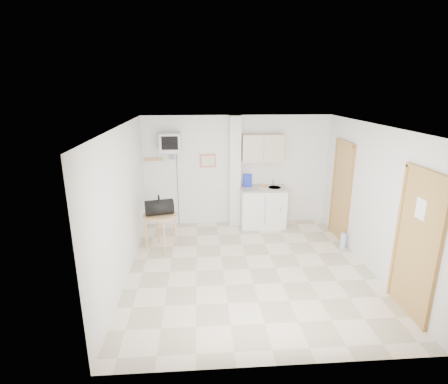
{
  "coord_description": "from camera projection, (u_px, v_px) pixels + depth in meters",
  "views": [
    {
      "loc": [
        -0.84,
        -5.48,
        3.09
      ],
      "look_at": [
        -0.41,
        0.6,
        1.25
      ],
      "focal_mm": 28.0,
      "sensor_mm": 36.0,
      "label": 1
    }
  ],
  "objects": [
    {
      "name": "round_table",
      "position": [
        160.0,
        218.0,
        6.79
      ],
      "size": [
        0.65,
        0.65,
        0.73
      ],
      "rotation": [
        0.0,
        0.0,
        0.31
      ],
      "color": "tan",
      "rests_on": "ground"
    },
    {
      "name": "duffel_bag",
      "position": [
        159.0,
        207.0,
        6.69
      ],
      "size": [
        0.59,
        0.41,
        0.4
      ],
      "rotation": [
        0.0,
        0.0,
        0.23
      ],
      "color": "black",
      "rests_on": "round_table"
    },
    {
      "name": "ground",
      "position": [
        249.0,
        269.0,
        6.18
      ],
      "size": [
        4.5,
        4.5,
        0.0
      ],
      "primitive_type": "plane",
      "color": "beige",
      "rests_on": "ground"
    },
    {
      "name": "water_bottle",
      "position": [
        343.0,
        241.0,
        6.94
      ],
      "size": [
        0.11,
        0.11,
        0.34
      ],
      "color": "#A3C0DA",
      "rests_on": "ground"
    },
    {
      "name": "kitchenette",
      "position": [
        263.0,
        192.0,
        7.9
      ],
      "size": [
        1.03,
        0.58,
        2.1
      ],
      "color": "white",
      "rests_on": "ground"
    },
    {
      "name": "crt_television",
      "position": [
        171.0,
        143.0,
        7.45
      ],
      "size": [
        0.44,
        0.45,
        2.15
      ],
      "color": "slate",
      "rests_on": "ground"
    },
    {
      "name": "room_envelope",
      "position": [
        265.0,
        184.0,
        5.84
      ],
      "size": [
        4.24,
        4.54,
        2.55
      ],
      "color": "white",
      "rests_on": "ground"
    }
  ]
}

